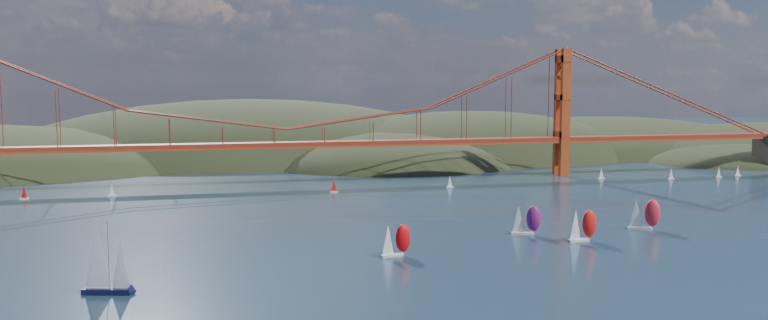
{
  "coord_description": "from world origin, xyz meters",
  "views": [
    {
      "loc": [
        -29.96,
        -119.87,
        41.53
      ],
      "look_at": [
        19.15,
        90.0,
        18.45
      ],
      "focal_mm": 35.0,
      "sensor_mm": 36.0,
      "label": 1
    }
  ],
  "objects": [
    {
      "name": "headlands",
      "position": [
        44.95,
        278.29,
        -12.46
      ],
      "size": [
        725.0,
        225.0,
        96.0
      ],
      "color": "black",
      "rests_on": "ground"
    },
    {
      "name": "bridge",
      "position": [
        -1.75,
        180.0,
        32.23
      ],
      "size": [
        552.0,
        12.0,
        55.0
      ],
      "color": "maroon",
      "rests_on": "ground"
    },
    {
      "name": "sloop_navy",
      "position": [
        -50.47,
        31.07,
        6.5
      ],
      "size": [
        9.91,
        6.65,
        14.71
      ],
      "rotation": [
        0.0,
        0.0,
        -0.26
      ],
      "color": "black",
      "rests_on": "ground"
    },
    {
      "name": "racer_0",
      "position": [
        12.1,
        48.27,
        4.05
      ],
      "size": [
        7.63,
        3.9,
        8.57
      ],
      "rotation": [
        0.0,
        0.0,
        0.18
      ],
      "color": "silver",
      "rests_on": "ground"
    },
    {
      "name": "racer_1",
      "position": [
        63.17,
        53.47,
        4.38
      ],
      "size": [
        8.18,
        3.69,
        9.26
      ],
      "rotation": [
        0.0,
        0.0,
        0.11
      ],
      "color": "silver",
      "rests_on": "ground"
    },
    {
      "name": "racer_2",
      "position": [
        87.17,
        63.33,
        4.63
      ],
      "size": [
        8.75,
        5.87,
        9.79
      ],
      "rotation": [
        0.0,
        0.0,
        -0.38
      ],
      "color": "silver",
      "rests_on": "ground"
    },
    {
      "name": "racer_rwb",
      "position": [
        52.43,
        64.71,
        4.24
      ],
      "size": [
        8.01,
        4.79,
        8.98
      ],
      "rotation": [
        0.0,
        0.0,
        -0.29
      ],
      "color": "silver",
      "rests_on": "ground"
    },
    {
      "name": "distant_boat_2",
      "position": [
        -93.59,
        160.2,
        2.41
      ],
      "size": [
        3.0,
        2.0,
        4.7
      ],
      "color": "silver",
      "rests_on": "ground"
    },
    {
      "name": "distant_boat_3",
      "position": [
        -64.56,
        160.07,
        2.41
      ],
      "size": [
        3.0,
        2.0,
        4.7
      ],
      "color": "silver",
      "rests_on": "ground"
    },
    {
      "name": "distant_boat_4",
      "position": [
        130.54,
        163.59,
        2.41
      ],
      "size": [
        3.0,
        2.0,
        4.7
      ],
      "color": "silver",
      "rests_on": "ground"
    },
    {
      "name": "distant_boat_5",
      "position": [
        158.4,
        155.75,
        2.41
      ],
      "size": [
        3.0,
        2.0,
        4.7
      ],
      "color": "silver",
      "rests_on": "ground"
    },
    {
      "name": "distant_boat_6",
      "position": [
        181.85,
        156.38,
        2.41
      ],
      "size": [
        3.0,
        2.0,
        4.7
      ],
      "color": "silver",
      "rests_on": "ground"
    },
    {
      "name": "distant_boat_7",
      "position": [
        193.02,
        158.58,
        2.41
      ],
      "size": [
        3.0,
        2.0,
        4.7
      ],
      "color": "silver",
      "rests_on": "ground"
    },
    {
      "name": "distant_boat_8",
      "position": [
        60.1,
        153.14,
        2.41
      ],
      "size": [
        3.0,
        2.0,
        4.7
      ],
      "color": "silver",
      "rests_on": "ground"
    },
    {
      "name": "distant_boat_9",
      "position": [
        14.43,
        151.42,
        2.41
      ],
      "size": [
        3.0,
        2.0,
        4.7
      ],
      "color": "silver",
      "rests_on": "ground"
    }
  ]
}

